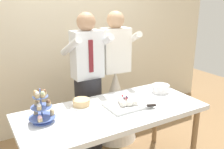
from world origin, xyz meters
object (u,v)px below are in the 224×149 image
object	(u,v)px
dessert_table	(112,116)
person_groom	(88,91)
main_cake_tray	(127,102)
round_cake	(81,103)
cupcake_stand	(42,108)
plate_stack	(161,89)
person_bride	(115,96)

from	to	relation	value
dessert_table	person_groom	world-z (taller)	person_groom
main_cake_tray	round_cake	xyz separation A→B (m)	(-0.39, 0.23, -0.01)
dessert_table	main_cake_tray	size ratio (longest dim) A/B	4.20
cupcake_stand	round_cake	distance (m)	0.45
dessert_table	plate_stack	xyz separation A→B (m)	(0.70, 0.12, 0.12)
plate_stack	round_cake	bearing A→B (deg)	173.70
cupcake_stand	plate_stack	distance (m)	1.35
dessert_table	person_bride	bearing A→B (deg)	57.03
cupcake_stand	round_cake	world-z (taller)	cupcake_stand
round_cake	person_bride	distance (m)	0.83
dessert_table	round_cake	distance (m)	0.34
plate_stack	dessert_table	bearing A→B (deg)	-170.18
dessert_table	cupcake_stand	world-z (taller)	cupcake_stand
person_groom	cupcake_stand	bearing A→B (deg)	-141.82
dessert_table	main_cake_tray	xyz separation A→B (m)	(0.16, -0.01, 0.11)
plate_stack	round_cake	world-z (taller)	plate_stack
dessert_table	person_groom	distance (m)	0.63
round_cake	person_groom	xyz separation A→B (m)	(0.26, 0.41, -0.06)
cupcake_stand	person_bride	xyz separation A→B (m)	(1.09, 0.58, -0.32)
main_cake_tray	person_bride	xyz separation A→B (m)	(0.27, 0.68, -0.23)
main_cake_tray	plate_stack	xyz separation A→B (m)	(0.54, 0.13, 0.00)
main_cake_tray	person_groom	distance (m)	0.65
main_cake_tray	person_groom	size ratio (longest dim) A/B	0.26
dessert_table	plate_stack	size ratio (longest dim) A/B	8.97
plate_stack	round_cake	distance (m)	0.93
dessert_table	person_bride	distance (m)	0.81
dessert_table	person_bride	xyz separation A→B (m)	(0.44, 0.68, -0.12)
plate_stack	person_bride	xyz separation A→B (m)	(-0.26, 0.55, -0.24)
dessert_table	cupcake_stand	xyz separation A→B (m)	(-0.65, 0.09, 0.20)
main_cake_tray	cupcake_stand	bearing A→B (deg)	173.09
cupcake_stand	plate_stack	xyz separation A→B (m)	(1.35, 0.03, -0.09)
person_bride	round_cake	bearing A→B (deg)	-145.77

